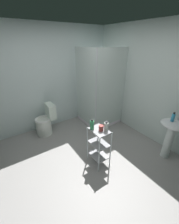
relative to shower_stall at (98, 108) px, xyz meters
The scene contains 12 objects.
ground_plane 1.76m from the shower_stall, 45.92° to the right, with size 4.20×4.20×0.02m, color gray.
wall_back 1.56m from the shower_stall, 27.82° to the left, with size 4.20×0.14×2.50m.
wall_left 1.60m from the shower_stall, 118.77° to the right, with size 0.10×4.20×2.50m, color silver.
shower_stall is the anchor object (origin of this frame).
pedestal_sink 1.88m from the shower_stall, ahead, with size 0.46×0.37×0.81m.
sink_faucet 1.94m from the shower_stall, 12.80° to the left, with size 0.03×0.03×0.10m, color silver.
toilet 1.45m from the shower_stall, 102.00° to the right, with size 0.37×0.49×0.76m.
storage_cart 1.53m from the shower_stall, 36.89° to the right, with size 0.38×0.28×0.74m.
hand_soap_bottle 1.89m from the shower_stall, ahead, with size 0.06×0.06×0.18m.
lotion_bottle_white 1.59m from the shower_stall, 32.66° to the right, with size 0.07×0.07×0.18m.
body_wash_bottle_green 1.55m from the shower_stall, 41.74° to the right, with size 0.07×0.07×0.19m.
rinse_cup 1.58m from the shower_stall, 35.87° to the right, with size 0.08×0.08×0.10m, color #B24742.
Camera 1 is at (1.65, -0.99, 2.11)m, focal length 22.83 mm.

